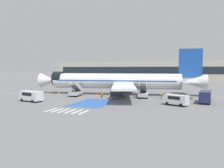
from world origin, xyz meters
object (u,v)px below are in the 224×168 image
object	(u,v)px
boarding_stairs_aft	(143,93)
traffic_cone_1	(52,95)
boarding_stairs_forward	(76,92)
service_van_0	(205,96)
ground_crew_1	(161,94)
ground_crew_3	(117,92)
ground_crew_2	(102,94)
service_van_2	(176,99)
terminal_building	(176,71)
ground_crew_0	(120,93)
service_van_1	(31,95)
airliner	(118,81)
traffic_cone_0	(59,93)
fuel_tanker	(151,83)
traffic_cone_2	(96,95)

from	to	relation	value
boarding_stairs_aft	traffic_cone_1	world-z (taller)	boarding_stairs_aft
boarding_stairs_forward	service_van_0	xyz separation A→B (m)	(29.35, -1.65, 0.43)
ground_crew_1	ground_crew_3	size ratio (longest dim) A/B	0.95
ground_crew_2	ground_crew_3	bearing A→B (deg)	46.52
boarding_stairs_forward	service_van_2	world-z (taller)	boarding_stairs_forward
boarding_stairs_forward	terminal_building	xyz separation A→B (m)	(20.06, 76.43, 4.30)
service_van_2	ground_crew_3	world-z (taller)	service_van_2
boarding_stairs_aft	terminal_building	xyz separation A→B (m)	(3.77, 74.03, 4.29)
ground_crew_3	terminal_building	world-z (taller)	terminal_building
ground_crew_0	service_van_1	bearing A→B (deg)	17.44
airliner	traffic_cone_0	bearing A→B (deg)	98.72
ground_crew_1	fuel_tanker	bearing A→B (deg)	1.36
boarding_stairs_aft	fuel_tanker	distance (m)	24.98
fuel_tanker	ground_crew_2	size ratio (longest dim) A/B	5.39
airliner	service_van_1	world-z (taller)	airliner
airliner	traffic_cone_0	xyz separation A→B (m)	(-14.76, -4.54, -3.16)
service_van_2	traffic_cone_2	size ratio (longest dim) A/B	6.84
ground_crew_0	ground_crew_3	xyz separation A→B (m)	(-1.73, 2.64, 0.09)
airliner	ground_crew_2	xyz separation A→B (m)	(-1.77, -6.76, -2.59)
traffic_cone_0	terminal_building	world-z (taller)	terminal_building
boarding_stairs_aft	traffic_cone_1	xyz separation A→B (m)	(-22.16, -3.81, -0.72)
ground_crew_0	traffic_cone_2	xyz separation A→B (m)	(-6.36, 0.82, -0.65)
boarding_stairs_forward	traffic_cone_0	world-z (taller)	boarding_stairs_forward
fuel_tanker	ground_crew_3	world-z (taller)	fuel_tanker
ground_crew_1	boarding_stairs_aft	bearing A→B (deg)	66.23
boarding_stairs_aft	ground_crew_2	xyz separation A→B (m)	(-9.07, -3.28, -0.05)
service_van_1	traffic_cone_0	distance (m)	12.52
boarding_stairs_forward	ground_crew_0	bearing A→B (deg)	-5.91
ground_crew_2	ground_crew_3	size ratio (longest dim) A/B	0.87
boarding_stairs_aft	fuel_tanker	size ratio (longest dim) A/B	0.63
ground_crew_3	traffic_cone_2	world-z (taller)	ground_crew_3
fuel_tanker	service_van_2	distance (m)	35.21
ground_crew_1	ground_crew_2	distance (m)	13.53
service_van_0	ground_crew_3	distance (m)	20.39
ground_crew_2	service_van_2	bearing A→B (deg)	-31.96
ground_crew_2	traffic_cone_0	distance (m)	13.19
boarding_stairs_forward	ground_crew_2	distance (m)	7.28
traffic_cone_2	traffic_cone_0	bearing A→B (deg)	179.81
service_van_2	ground_crew_1	distance (m)	8.80
boarding_stairs_forward	traffic_cone_1	bearing A→B (deg)	-174.84
ground_crew_3	traffic_cone_1	bearing A→B (deg)	-87.29
fuel_tanker	traffic_cone_2	xyz separation A→B (m)	(-9.23, -25.97, -1.47)
fuel_tanker	boarding_stairs_aft	bearing A→B (deg)	6.40
service_van_0	ground_crew_0	bearing A→B (deg)	-179.19
service_van_0	boarding_stairs_forward	bearing A→B (deg)	-175.68
service_van_2	traffic_cone_2	distance (m)	20.70
boarding_stairs_forward	traffic_cone_1	xyz separation A→B (m)	(-5.87, -1.41, -0.71)
terminal_building	service_van_1	bearing A→B (deg)	-105.65
boarding_stairs_aft	ground_crew_1	bearing A→B (deg)	-19.53
ground_crew_3	traffic_cone_1	size ratio (longest dim) A/B	3.71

